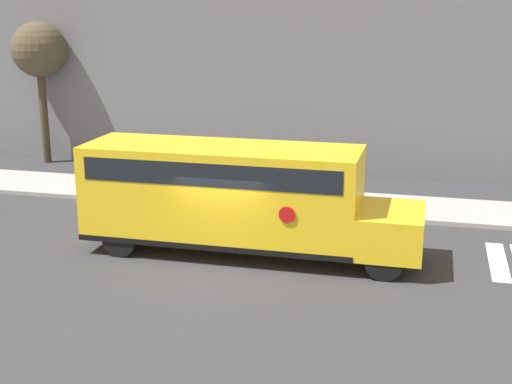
% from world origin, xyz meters
% --- Properties ---
extents(ground_plane, '(60.00, 60.00, 0.00)m').
position_xyz_m(ground_plane, '(0.00, 0.00, 0.00)').
color(ground_plane, '#333335').
extents(sidewalk_strip, '(44.00, 3.00, 0.15)m').
position_xyz_m(sidewalk_strip, '(0.00, 6.50, 0.07)').
color(sidewalk_strip, '#9E9E99').
rests_on(sidewalk_strip, ground).
extents(building_backdrop, '(32.00, 4.00, 12.50)m').
position_xyz_m(building_backdrop, '(0.00, 13.00, 6.25)').
color(building_backdrop, slate).
rests_on(building_backdrop, ground).
extents(school_bus, '(9.62, 2.57, 3.13)m').
position_xyz_m(school_bus, '(0.07, 0.93, 1.79)').
color(school_bus, yellow).
rests_on(school_bus, ground).
extents(tree_near_sidewalk, '(2.39, 2.39, 6.22)m').
position_xyz_m(tree_near_sidewalk, '(-11.37, 10.33, 4.92)').
color(tree_near_sidewalk, '#423323').
rests_on(tree_near_sidewalk, ground).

